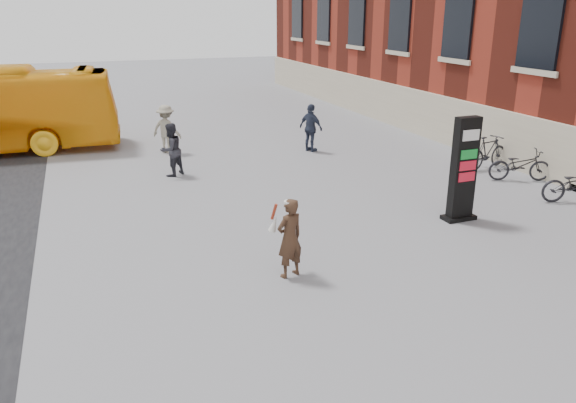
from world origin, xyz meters
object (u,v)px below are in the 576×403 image
object	(u,v)px
bike_6	(520,165)
pedestrian_b	(166,129)
pedestrian_c	(311,128)
pedestrian_a	(171,150)
info_pylon	(463,170)
woman	(289,237)
bike_7	(488,152)

from	to	relation	value
bike_6	pedestrian_b	bearing A→B (deg)	74.85
pedestrian_c	bike_6	world-z (taller)	pedestrian_c
pedestrian_a	pedestrian_b	distance (m)	3.06
pedestrian_a	pedestrian_b	xyz separation A→B (m)	(0.33, 3.04, 0.04)
info_pylon	pedestrian_a	world-z (taller)	info_pylon
info_pylon	pedestrian_b	xyz separation A→B (m)	(-5.72, 9.44, -0.42)
info_pylon	pedestrian_c	world-z (taller)	info_pylon
woman	bike_7	world-z (taller)	woman
pedestrian_c	pedestrian_a	bearing A→B (deg)	77.47
pedestrian_b	pedestrian_c	xyz separation A→B (m)	(4.97, -1.64, 0.00)
info_pylon	bike_7	world-z (taller)	info_pylon
woman	bike_6	bearing A→B (deg)	-176.29
woman	pedestrian_c	bearing A→B (deg)	-133.45
woman	bike_7	xyz separation A→B (m)	(8.83, 5.07, -0.28)
woman	pedestrian_c	distance (m)	10.21
info_pylon	pedestrian_a	distance (m)	8.82
pedestrian_b	bike_6	bearing A→B (deg)	-177.73
pedestrian_b	pedestrian_a	bearing A→B (deg)	123.53
pedestrian_a	bike_6	distance (m)	10.71
info_pylon	pedestrian_b	world-z (taller)	info_pylon
woman	bike_6	xyz separation A→B (m)	(8.83, 3.60, -0.34)
pedestrian_a	bike_6	xyz separation A→B (m)	(9.82, -4.25, -0.34)
pedestrian_a	bike_6	size ratio (longest dim) A/B	0.89
bike_6	bike_7	world-z (taller)	bike_7
pedestrian_c	bike_6	distance (m)	7.25
bike_7	woman	bearing A→B (deg)	106.18
pedestrian_c	bike_7	world-z (taller)	pedestrian_c
bike_6	bike_7	distance (m)	1.47
pedestrian_b	bike_7	bearing A→B (deg)	-171.74
bike_6	info_pylon	bearing A→B (deg)	142.12
pedestrian_b	pedestrian_c	world-z (taller)	pedestrian_c
pedestrian_b	bike_6	size ratio (longest dim) A/B	0.94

